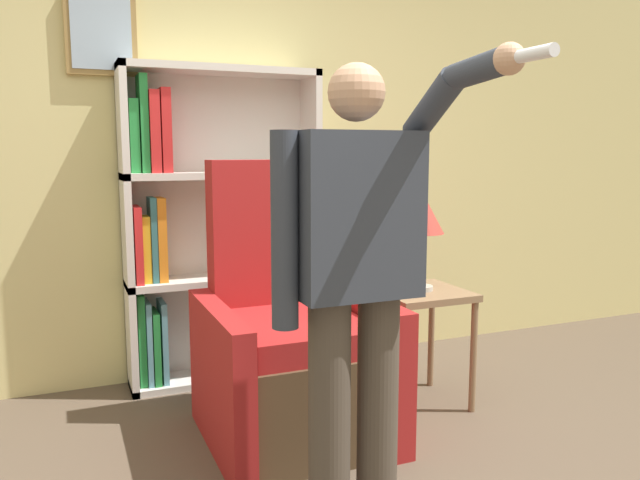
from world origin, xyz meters
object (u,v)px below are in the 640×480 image
(bookcase, at_px, (204,228))
(person_standing, at_px, (356,275))
(armchair, at_px, (289,352))
(table_lamp, at_px, (423,218))
(side_table, at_px, (421,310))

(bookcase, bearing_deg, person_standing, -84.89)
(bookcase, bearing_deg, armchair, -75.57)
(bookcase, xyz_separation_m, table_lamp, (1.00, -0.81, 0.10))
(person_standing, distance_m, table_lamp, 1.25)
(armchair, relative_size, person_standing, 0.80)
(table_lamp, bearing_deg, armchair, -176.27)
(person_standing, bearing_deg, table_lamp, 47.48)
(bookcase, distance_m, person_standing, 1.74)
(person_standing, bearing_deg, side_table, 47.48)
(side_table, bearing_deg, armchair, -176.27)
(bookcase, bearing_deg, table_lamp, -39.15)
(bookcase, xyz_separation_m, person_standing, (0.15, -1.73, 0.02))
(armchair, height_order, side_table, armchair)
(bookcase, relative_size, table_lamp, 3.60)
(bookcase, height_order, side_table, bookcase)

